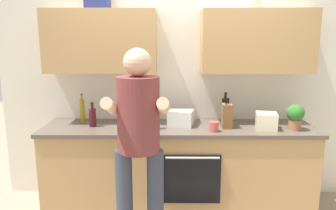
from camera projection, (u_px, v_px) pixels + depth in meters
ground_plane at (178, 205)px, 3.56m from camera, size 12.00×12.00×0.00m
back_wall_unit at (178, 67)px, 3.53m from camera, size 4.00×0.38×2.50m
counter at (178, 167)px, 3.47m from camera, size 2.84×0.67×0.90m
person_standing at (139, 137)px, 2.59m from camera, size 0.49×0.45×1.73m
bottle_syrup at (135, 117)px, 3.28m from camera, size 0.07×0.07×0.29m
bottle_vinegar at (153, 118)px, 3.26m from camera, size 0.07×0.07×0.29m
bottle_oil at (82, 111)px, 3.52m from camera, size 0.05×0.05×0.32m
bottle_soy at (225, 110)px, 3.53m from camera, size 0.08×0.08×0.33m
bottle_wine at (93, 117)px, 3.36m from camera, size 0.07×0.07×0.26m
cup_ceramic at (214, 127)px, 3.19m from camera, size 0.09×0.09×0.10m
knife_block at (227, 116)px, 3.31m from camera, size 0.10×0.14×0.31m
potted_herb at (295, 116)px, 3.23m from camera, size 0.17×0.17×0.26m
grocery_bag_rice at (266, 121)px, 3.28m from camera, size 0.24×0.25×0.16m
grocery_bag_produce at (181, 118)px, 3.39m from camera, size 0.29×0.24×0.17m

